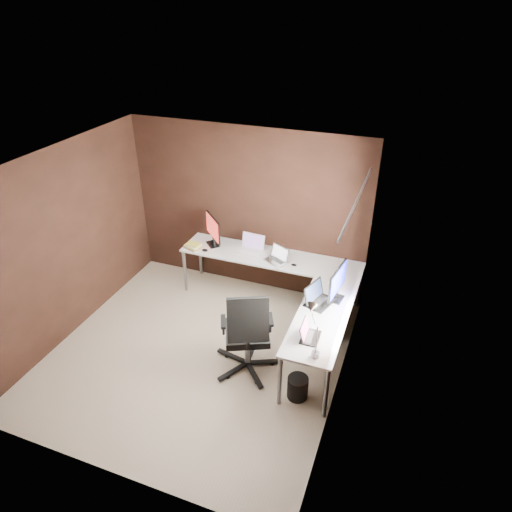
{
  "coord_description": "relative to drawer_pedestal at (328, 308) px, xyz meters",
  "views": [
    {
      "loc": [
        2.26,
        -3.9,
        4.07
      ],
      "look_at": [
        0.46,
        0.95,
        1.03
      ],
      "focal_mm": 32.0,
      "sensor_mm": 36.0,
      "label": 1
    }
  ],
  "objects": [
    {
      "name": "room",
      "position": [
        -1.09,
        -1.08,
        0.98
      ],
      "size": [
        3.6,
        3.6,
        2.5
      ],
      "color": "#BDA693",
      "rests_on": "ground"
    },
    {
      "name": "desk",
      "position": [
        -0.59,
        -0.11,
        0.38
      ],
      "size": [
        2.65,
        2.25,
        0.73
      ],
      "color": "white",
      "rests_on": "ground"
    },
    {
      "name": "drawer_pedestal",
      "position": [
        0.0,
        0.0,
        0.0
      ],
      "size": [
        0.42,
        0.5,
        0.6
      ],
      "primitive_type": "cube",
      "color": "white",
      "rests_on": "ground"
    },
    {
      "name": "monitor_left",
      "position": [
        -1.87,
        0.39,
        0.69
      ],
      "size": [
        0.39,
        0.39,
        0.46
      ],
      "rotation": [
        0.0,
        0.0,
        -0.79
      ],
      "color": "black",
      "rests_on": "desk"
    },
    {
      "name": "monitor_right",
      "position": [
        0.15,
        -0.36,
        0.69
      ],
      "size": [
        0.16,
        0.55,
        0.45
      ],
      "rotation": [
        0.0,
        0.0,
        1.43
      ],
      "color": "black",
      "rests_on": "desk"
    },
    {
      "name": "laptop_white",
      "position": [
        -1.27,
        0.42,
        0.48
      ],
      "size": [
        0.37,
        0.28,
        0.24
      ],
      "rotation": [
        0.0,
        0.0,
        -0.07
      ],
      "color": "white",
      "rests_on": "desk"
    },
    {
      "name": "laptop_silver",
      "position": [
        -0.82,
        0.26,
        0.48
      ],
      "size": [
        0.38,
        0.34,
        0.21
      ],
      "rotation": [
        0.0,
        0.0,
        -0.47
      ],
      "color": "silver",
      "rests_on": "desk"
    },
    {
      "name": "laptop_black_big",
      "position": [
        -0.05,
        -0.5,
        0.48
      ],
      "size": [
        0.37,
        0.44,
        0.25
      ],
      "rotation": [
        0.0,
        0.0,
        1.25
      ],
      "color": "black",
      "rests_on": "desk"
    },
    {
      "name": "laptop_black_small",
      "position": [
        0.01,
        -1.19,
        0.47
      ],
      "size": [
        0.21,
        0.29,
        0.19
      ],
      "rotation": [
        0.0,
        0.0,
        1.6
      ],
      "color": "black",
      "rests_on": "desk"
    },
    {
      "name": "book_stack",
      "position": [
        -2.11,
        0.18,
        0.46
      ],
      "size": [
        0.27,
        0.25,
        0.07
      ],
      "rotation": [
        0.0,
        0.0,
        -0.22
      ],
      "color": "#A28257",
      "rests_on": "desk"
    },
    {
      "name": "mouse_left",
      "position": [
        -1.91,
        0.15,
        0.45
      ],
      "size": [
        0.11,
        0.09,
        0.04
      ],
      "primitive_type": "ellipsoid",
      "rotation": [
        0.0,
        0.0,
        0.4
      ],
      "color": "black",
      "rests_on": "desk"
    },
    {
      "name": "mouse_corner",
      "position": [
        -0.56,
        0.21,
        0.45
      ],
      "size": [
        0.09,
        0.07,
        0.03
      ],
      "primitive_type": "ellipsoid",
      "rotation": [
        0.0,
        0.0,
        0.29
      ],
      "color": "black",
      "rests_on": "desk"
    },
    {
      "name": "desk_lamp",
      "position": [
        0.1,
        -1.4,
        0.82
      ],
      "size": [
        0.19,
        0.23,
        0.61
      ],
      "rotation": [
        0.0,
        0.0,
        0.22
      ],
      "color": "slate",
      "rests_on": "desk"
    },
    {
      "name": "office_chair",
      "position": [
        -0.72,
        -1.17,
        0.05
      ],
      "size": [
        0.68,
        0.72,
        1.19
      ],
      "rotation": [
        0.0,
        0.0,
        0.43
      ],
      "color": "black",
      "rests_on": "ground"
    },
    {
      "name": "wastebasket",
      "position": [
        -0.02,
        -1.39,
        -0.16
      ],
      "size": [
        0.27,
        0.27,
        0.28
      ],
      "primitive_type": "cylinder",
      "rotation": [
        0.0,
        0.0,
        -0.15
      ],
      "color": "black",
      "rests_on": "ground"
    }
  ]
}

